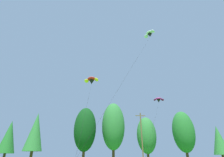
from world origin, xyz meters
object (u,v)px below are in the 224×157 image
Objects in this scene: parafoil_kite_mid_magenta at (159,100)px; parafoil_kite_far_white at (150,34)px; utility_pole at (142,137)px; parafoil_kite_high_red_yellow at (92,80)px.

parafoil_kite_mid_magenta is 14.76m from parafoil_kite_far_white.
parafoil_kite_high_red_yellow is (-10.25, -11.06, 8.03)m from utility_pole.
parafoil_kite_mid_magenta is at bearing 35.22° from parafoil_kite_high_red_yellow.
parafoil_kite_mid_magenta is 0.78× the size of parafoil_kite_far_white.
parafoil_kite_mid_magenta is at bearing -10.81° from utility_pole.
parafoil_kite_far_white is at bearing -83.15° from utility_pole.
parafoil_kite_mid_magenta is (4.27, -0.82, 7.98)m from utility_pole.
parafoil_kite_far_white is at bearing 7.98° from parafoil_kite_high_red_yellow.
parafoil_kite_high_red_yellow reaches higher than parafoil_kite_mid_magenta.
parafoil_kite_high_red_yellow is at bearing -172.02° from parafoil_kite_far_white.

